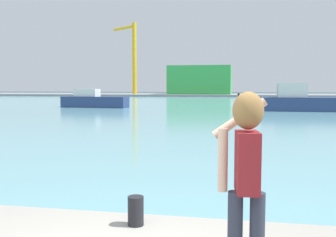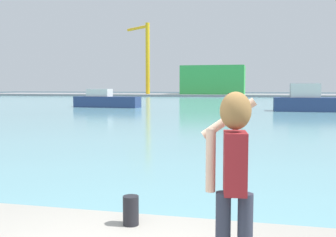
{
  "view_description": "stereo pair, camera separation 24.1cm",
  "coord_description": "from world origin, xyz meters",
  "px_view_note": "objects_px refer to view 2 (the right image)",
  "views": [
    {
      "loc": [
        1.08,
        -3.16,
        2.3
      ],
      "look_at": [
        -0.17,
        3.39,
        1.75
      ],
      "focal_mm": 41.56,
      "sensor_mm": 36.0,
      "label": 1
    },
    {
      "loc": [
        1.31,
        -3.12,
        2.3
      ],
      "look_at": [
        -0.17,
        3.39,
        1.75
      ],
      "focal_mm": 41.56,
      "sensor_mm": 36.0,
      "label": 2
    }
  ],
  "objects_px": {
    "boat_moored_2": "(313,101)",
    "port_crane": "(146,53)",
    "person_photographer": "(234,166)",
    "boat_moored": "(106,100)",
    "warehouse_left": "(214,80)",
    "harbor_bollard": "(131,210)"
  },
  "relations": [
    {
      "from": "port_crane",
      "to": "boat_moored_2",
      "type": "bearing_deg",
      "value": -59.78
    },
    {
      "from": "harbor_bollard",
      "to": "boat_moored_2",
      "type": "xyz_separation_m",
      "value": [
        6.63,
        33.19,
        0.22
      ]
    },
    {
      "from": "person_photographer",
      "to": "port_crane",
      "type": "distance_m",
      "value": 93.14
    },
    {
      "from": "warehouse_left",
      "to": "boat_moored",
      "type": "bearing_deg",
      "value": -96.38
    },
    {
      "from": "person_photographer",
      "to": "boat_moored_2",
      "type": "height_order",
      "value": "boat_moored_2"
    },
    {
      "from": "boat_moored_2",
      "to": "port_crane",
      "type": "bearing_deg",
      "value": 120.69
    },
    {
      "from": "person_photographer",
      "to": "boat_moored_2",
      "type": "distance_m",
      "value": 34.75
    },
    {
      "from": "person_photographer",
      "to": "boat_moored",
      "type": "height_order",
      "value": "person_photographer"
    },
    {
      "from": "boat_moored_2",
      "to": "port_crane",
      "type": "xyz_separation_m",
      "value": [
        -31.75,
        54.5,
        9.64
      ]
    },
    {
      "from": "warehouse_left",
      "to": "port_crane",
      "type": "xyz_separation_m",
      "value": [
        -16.51,
        -1.58,
        6.74
      ]
    },
    {
      "from": "person_photographer",
      "to": "boat_moored_2",
      "type": "xyz_separation_m",
      "value": [
        5.26,
        34.35,
        -0.65
      ]
    },
    {
      "from": "person_photographer",
      "to": "warehouse_left",
      "type": "bearing_deg",
      "value": -0.46
    },
    {
      "from": "person_photographer",
      "to": "port_crane",
      "type": "relative_size",
      "value": 0.1
    },
    {
      "from": "person_photographer",
      "to": "boat_moored_2",
      "type": "relative_size",
      "value": 0.24
    },
    {
      "from": "person_photographer",
      "to": "harbor_bollard",
      "type": "height_order",
      "value": "person_photographer"
    },
    {
      "from": "person_photographer",
      "to": "harbor_bollard",
      "type": "distance_m",
      "value": 1.99
    },
    {
      "from": "boat_moored_2",
      "to": "port_crane",
      "type": "distance_m",
      "value": 63.8
    },
    {
      "from": "harbor_bollard",
      "to": "boat_moored_2",
      "type": "height_order",
      "value": "boat_moored_2"
    },
    {
      "from": "warehouse_left",
      "to": "harbor_bollard",
      "type": "bearing_deg",
      "value": -84.49
    },
    {
      "from": "harbor_bollard",
      "to": "boat_moored_2",
      "type": "bearing_deg",
      "value": 78.7
    },
    {
      "from": "boat_moored",
      "to": "port_crane",
      "type": "bearing_deg",
      "value": 105.6
    },
    {
      "from": "boat_moored",
      "to": "boat_moored_2",
      "type": "bearing_deg",
      "value": -1.99
    }
  ]
}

